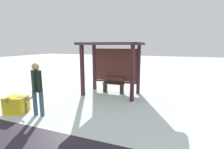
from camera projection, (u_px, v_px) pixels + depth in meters
ground_plane at (111, 94)px, 8.25m from camera, size 60.00×60.00×0.00m
bus_shelter at (112, 55)px, 8.09m from camera, size 2.88×1.73×2.52m
bench_left_inside at (114, 86)px, 8.52m from camera, size 1.11×0.35×0.77m
person_walking at (37, 85)px, 5.58m from camera, size 0.55×0.45×1.82m
dog at (19, 101)px, 5.90m from camera, size 0.69×0.72×0.62m
grit_bin at (16, 105)px, 5.99m from camera, size 0.82×0.72×0.59m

